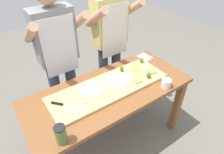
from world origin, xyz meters
The scene contains 20 objects.
ground_plane centered at (0.00, 0.00, 0.00)m, with size 8.00×8.00×0.00m, color #6B665B.
prep_table centered at (0.00, 0.00, 0.67)m, with size 1.62×0.70×0.79m.
cutting_board centered at (0.01, 0.02, 0.80)m, with size 1.18×0.40×0.03m, color tan.
chefs_knife centered at (-0.45, 0.02, 0.82)m, with size 0.23×0.26×0.02m.
pizza_whole_pesto_green centered at (0.40, 0.08, 0.82)m, with size 0.20×0.20×0.02m.
pizza_whole_white_garlic centered at (0.14, 0.03, 0.82)m, with size 0.23×0.23×0.02m.
pizza_whole_cheese_artichoke centered at (-0.15, 0.07, 0.82)m, with size 0.25×0.25×0.02m.
pizza_slice_near_right centered at (0.51, -0.05, 0.82)m, with size 0.08×0.08×0.01m, color #899E4C.
pizza_slice_far_right centered at (0.28, -0.08, 0.82)m, with size 0.08×0.08×0.01m, color #899E4C.
broccoli_floret_front_left centered at (0.26, 0.14, 0.85)m, with size 0.04×0.04×0.06m.
broccoli_floret_back_right centered at (0.41, -0.10, 0.85)m, with size 0.05×0.05×0.06m.
broccoli_floret_front_mid centered at (0.54, 0.15, 0.85)m, with size 0.05×0.05×0.06m.
cheese_crumble_a centered at (-0.28, -0.07, 0.82)m, with size 0.02×0.02×0.02m, color white.
cheese_crumble_b centered at (0.21, -0.14, 0.82)m, with size 0.02×0.02×0.02m, color silver.
cheese_crumble_c centered at (0.05, 0.18, 0.82)m, with size 0.02×0.02×0.02m, color silver.
flour_cup centered at (0.48, -0.28, 0.82)m, with size 0.09×0.09×0.08m.
sauce_jar centered at (-0.60, -0.28, 0.87)m, with size 0.08×0.08×0.16m.
recipe_note centered at (0.68, 0.25, 0.79)m, with size 0.12×0.16×0.00m, color white.
cook_left centered at (-0.24, 0.59, 1.00)m, with size 0.54×0.39×1.67m.
cook_right centered at (0.42, 0.59, 1.00)m, with size 0.54×0.39×1.67m.
Camera 1 is at (-0.79, -1.18, 2.02)m, focal length 31.50 mm.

